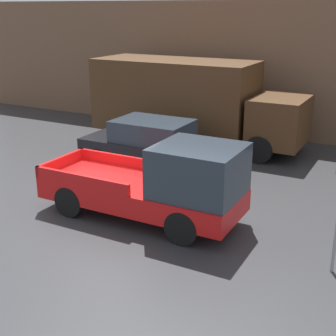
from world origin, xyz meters
The scene contains 6 objects.
ground_plane centered at (0.00, 0.00, 0.00)m, with size 60.00×60.00×0.00m, color #2D2D30.
building_wall centered at (0.00, 9.26, 2.70)m, with size 28.00×0.15×5.40m.
pickup_truck centered at (1.89, 0.02, 0.98)m, with size 5.19×1.94×2.10m.
car centered at (-0.48, 3.56, 0.81)m, with size 4.48×2.00×1.62m.
delivery_truck centered at (-0.65, 6.84, 1.73)m, with size 8.24×2.61×3.22m.
newspaper_box centered at (1.08, 8.93, 0.57)m, with size 0.45×0.40×1.14m.
Camera 1 is at (7.11, -9.38, 5.11)m, focal length 50.00 mm.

